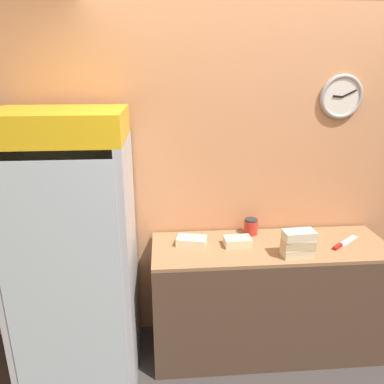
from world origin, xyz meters
The scene contains 10 objects.
wall_back centered at (0.00, 1.15, 1.35)m, with size 5.20×0.09×2.70m.
prep_counter centered at (0.00, 0.83, 0.44)m, with size 1.69×0.55×0.88m.
beverage_cooler centered at (-1.36, 0.82, 1.01)m, with size 0.79×0.67×1.85m.
sandwich_stack_bottom centered at (0.13, 0.66, 0.91)m, with size 0.21×0.13×0.06m.
sandwich_stack_middle centered at (0.13, 0.66, 0.97)m, with size 0.21×0.12×0.06m.
sandwich_stack_top centered at (0.13, 0.66, 1.03)m, with size 0.21×0.13×0.06m.
sandwich_flat_left centered at (-0.24, 0.84, 0.91)m, with size 0.19×0.13×0.06m.
sandwich_flat_right centered at (-0.56, 0.88, 0.91)m, with size 0.23×0.17×0.06m.
chefs_knife centered at (0.51, 0.79, 0.89)m, with size 0.28×0.23×0.02m.
condiment_jar centered at (-0.10, 1.03, 0.94)m, with size 0.10×0.10×0.12m.
Camera 1 is at (-0.75, -1.52, 2.09)m, focal length 35.00 mm.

